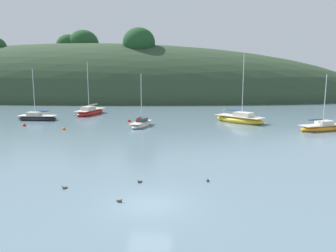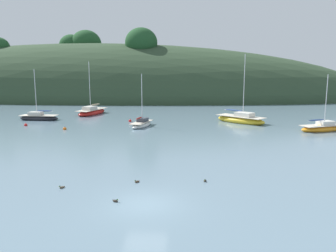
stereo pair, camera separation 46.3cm
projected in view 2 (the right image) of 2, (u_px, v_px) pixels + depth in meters
name	position (u px, v px, depth m)	size (l,w,h in m)	color
ground_plane	(145.00, 204.00, 19.21)	(400.00, 400.00, 0.00)	slate
far_shoreline_hill	(89.00, 98.00, 90.69)	(150.00, 36.00, 32.94)	#2D422B
sailboat_grey_yawl	(241.00, 119.00, 48.90)	(7.62, 7.18, 10.13)	gold
sailboat_yellow_far	(92.00, 112.00, 57.84)	(4.40, 7.73, 9.28)	red
sailboat_red_portside	(322.00, 128.00, 42.23)	(6.42, 4.16, 7.30)	orange
sailboat_black_sloop	(39.00, 117.00, 51.52)	(6.14, 2.28, 7.95)	#232328
sailboat_orange_cutter	(142.00, 124.00, 45.51)	(2.99, 5.49, 7.29)	white
mooring_buoy_outer	(130.00, 121.00, 49.74)	(0.44, 0.44, 0.54)	red
mooring_buoy_inner	(65.00, 129.00, 43.06)	(0.44, 0.44, 0.54)	orange
mooring_buoy_channel	(26.00, 125.00, 46.02)	(0.44, 0.44, 0.54)	red
duck_trailing	(62.00, 187.00, 21.78)	(0.38, 0.36, 0.24)	brown
duck_lead	(115.00, 201.00, 19.52)	(0.41, 0.31, 0.24)	#2D2823
duck_lone_right	(137.00, 182.00, 22.89)	(0.37, 0.36, 0.24)	#473828
duck_straggler	(205.00, 181.00, 23.09)	(0.22, 0.43, 0.24)	#2D2823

